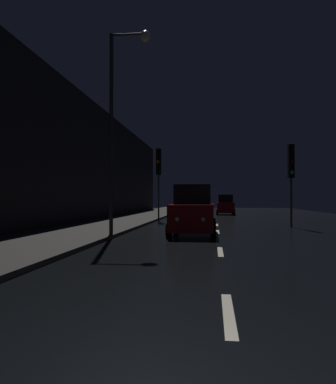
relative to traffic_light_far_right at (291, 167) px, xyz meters
name	(u,v)px	position (x,y,z in m)	size (l,w,h in m)	color
ground	(216,223)	(-4.17, 4.22, -3.40)	(25.34, 84.00, 0.02)	black
sidewalk_left	(123,221)	(-10.65, 4.22, -3.32)	(4.40, 84.00, 0.15)	#33302D
building_facade_left	(70,156)	(-13.25, 0.72, 0.90)	(0.80, 63.00, 8.59)	black
lane_centerline	(219,240)	(-4.17, -7.51, -3.39)	(0.16, 21.04, 0.01)	beige
traffic_light_far_right	(291,167)	(0.00, 0.00, 0.00)	(0.34, 0.47, 4.70)	#38383A
traffic_light_far_left	(159,168)	(-8.35, 5.56, 0.47)	(0.36, 0.48, 5.27)	#38383A
streetlamp_overhead	(121,104)	(-8.14, -7.14, 2.10)	(1.70, 0.44, 8.49)	#2D2D30
car_approaching_headlights	(193,212)	(-5.30, -5.04, -2.37)	(2.06, 4.46, 2.25)	maroon
car_distant_taillights	(225,205)	(-3.17, 17.53, -2.47)	(1.85, 4.01, 2.02)	maroon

